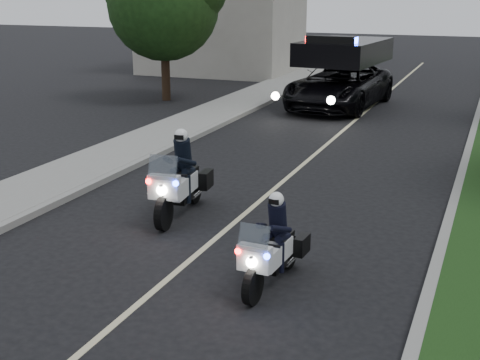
% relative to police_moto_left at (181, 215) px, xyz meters
% --- Properties ---
extents(ground, '(120.00, 120.00, 0.00)m').
position_rel_police_moto_left_xyz_m(ground, '(1.24, -3.33, 0.00)').
color(ground, black).
rests_on(ground, ground).
extents(curb_right, '(0.20, 60.00, 0.15)m').
position_rel_police_moto_left_xyz_m(curb_right, '(5.34, 6.67, 0.07)').
color(curb_right, gray).
rests_on(curb_right, ground).
extents(curb_left, '(0.20, 60.00, 0.15)m').
position_rel_police_moto_left_xyz_m(curb_left, '(-2.86, 6.67, 0.07)').
color(curb_left, gray).
rests_on(curb_left, ground).
extents(sidewalk_left, '(2.00, 60.00, 0.16)m').
position_rel_police_moto_left_xyz_m(sidewalk_left, '(-3.96, 6.67, 0.08)').
color(sidewalk_left, gray).
rests_on(sidewalk_left, ground).
extents(building_far, '(8.00, 6.00, 7.00)m').
position_rel_police_moto_left_xyz_m(building_far, '(-8.76, 22.67, 3.50)').
color(building_far, '#A8A396').
rests_on(building_far, ground).
extents(lane_marking, '(0.12, 50.00, 0.01)m').
position_rel_police_moto_left_xyz_m(lane_marking, '(1.24, 6.67, 0.00)').
color(lane_marking, '#BFB78C').
rests_on(lane_marking, ground).
extents(police_moto_left, '(0.99, 2.24, 1.85)m').
position_rel_police_moto_left_xyz_m(police_moto_left, '(0.00, 0.00, 0.00)').
color(police_moto_left, silver).
rests_on(police_moto_left, ground).
extents(police_moto_right, '(0.74, 1.85, 1.54)m').
position_rel_police_moto_left_xyz_m(police_moto_right, '(2.91, -2.48, 0.00)').
color(police_moto_right, silver).
rests_on(police_moto_right, ground).
extents(police_suv, '(3.49, 6.59, 3.09)m').
position_rel_police_moto_left_xyz_m(police_suv, '(0.05, 13.98, 0.00)').
color(police_suv, black).
rests_on(police_suv, ground).
extents(bicycle, '(0.67, 1.72, 0.89)m').
position_rel_police_moto_left_xyz_m(bicycle, '(-1.41, 19.11, 0.00)').
color(bicycle, black).
rests_on(bicycle, ground).
extents(cyclist, '(0.68, 0.46, 1.89)m').
position_rel_police_moto_left_xyz_m(cyclist, '(-1.41, 19.11, 0.00)').
color(cyclist, black).
rests_on(cyclist, ground).
extents(tree_left_near, '(5.33, 5.33, 7.65)m').
position_rel_police_moto_left_xyz_m(tree_left_near, '(-7.20, 12.99, 0.00)').
color(tree_left_near, '#1B3D14').
rests_on(tree_left_near, ground).
extents(tree_left_far, '(7.02, 7.02, 11.45)m').
position_rel_police_moto_left_xyz_m(tree_left_far, '(-8.34, 26.22, 0.00)').
color(tree_left_far, black).
rests_on(tree_left_far, ground).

